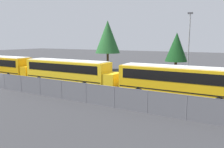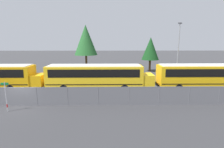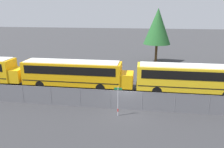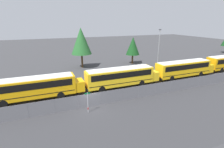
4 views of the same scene
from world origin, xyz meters
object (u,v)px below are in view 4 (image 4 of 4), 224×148
(street_sign, at_px, (88,102))
(tree_0, at_px, (133,46))
(school_bus_4, at_px, (121,76))
(tree_2, at_px, (81,41))
(school_bus_3, at_px, (35,87))
(light_pole, at_px, (159,48))
(school_bus_5, at_px, (184,68))

(street_sign, height_order, tree_0, tree_0)
(school_bus_4, distance_m, tree_2, 16.55)
(tree_0, bearing_deg, school_bus_3, -148.88)
(light_pole, bearing_deg, tree_2, 154.53)
(street_sign, bearing_deg, school_bus_5, 17.01)
(school_bus_5, relative_size, street_sign, 4.91)
(school_bus_4, relative_size, light_pole, 1.46)
(street_sign, bearing_deg, school_bus_3, 132.60)
(school_bus_4, xyz_separation_m, tree_0, (10.09, 14.53, 2.75))
(school_bus_3, xyz_separation_m, school_bus_4, (13.88, -0.06, 0.00))
(school_bus_4, height_order, light_pole, light_pole)
(school_bus_3, height_order, school_bus_5, same)
(tree_0, bearing_deg, school_bus_4, -124.78)
(tree_0, height_order, tree_2, tree_2)
(tree_0, bearing_deg, tree_2, 175.59)
(street_sign, height_order, light_pole, light_pole)
(school_bus_4, xyz_separation_m, tree_2, (-3.37, 15.57, 4.49))
(school_bus_4, distance_m, tree_0, 17.90)
(light_pole, bearing_deg, school_bus_4, -149.79)
(school_bus_3, bearing_deg, school_bus_5, 0.04)
(school_bus_5, height_order, street_sign, school_bus_5)
(tree_2, bearing_deg, light_pole, -25.47)
(light_pole, bearing_deg, school_bus_3, -164.28)
(school_bus_3, distance_m, school_bus_4, 13.88)
(tree_0, bearing_deg, street_sign, -130.15)
(school_bus_4, distance_m, street_sign, 10.20)
(light_pole, relative_size, tree_2, 0.96)
(school_bus_5, relative_size, light_pole, 1.46)
(school_bus_5, bearing_deg, tree_2, 138.50)
(school_bus_3, height_order, tree_0, tree_0)
(street_sign, xyz_separation_m, tree_0, (17.83, 21.14, 3.29))
(school_bus_4, relative_size, tree_2, 1.40)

